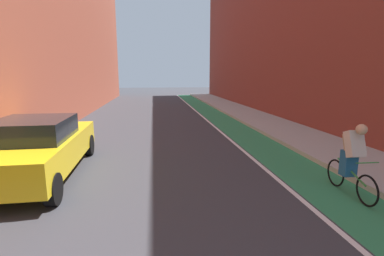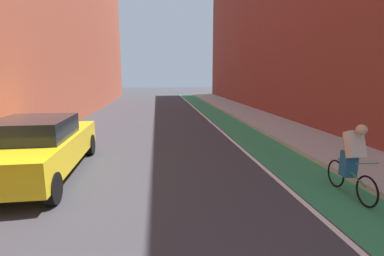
{
  "view_description": "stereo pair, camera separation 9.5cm",
  "coord_description": "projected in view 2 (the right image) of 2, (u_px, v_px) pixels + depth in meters",
  "views": [
    {
      "loc": [
        -0.36,
        3.42,
        2.57
      ],
      "look_at": [
        0.66,
        10.98,
        1.15
      ],
      "focal_mm": 26.53,
      "sensor_mm": 36.0,
      "label": 1
    },
    {
      "loc": [
        -0.27,
        3.4,
        2.57
      ],
      "look_at": [
        0.66,
        10.98,
        1.15
      ],
      "focal_mm": 26.53,
      "sensor_mm": 36.0,
      "label": 2
    }
  ],
  "objects": [
    {
      "name": "ground_plane",
      "position": [
        163.0,
        128.0,
        13.98
      ],
      "size": [
        93.32,
        93.32,
        0.0
      ],
      "primitive_type": "plane",
      "color": "#38383D"
    },
    {
      "name": "bike_lane_paint",
      "position": [
        225.0,
        120.0,
        16.35
      ],
      "size": [
        1.6,
        42.42,
        0.0
      ],
      "primitive_type": "cube",
      "color": "#2D8451",
      "rests_on": "ground"
    },
    {
      "name": "lane_divider_stripe",
      "position": [
        209.0,
        121.0,
        16.25
      ],
      "size": [
        0.12,
        42.42,
        0.0
      ],
      "primitive_type": "cube",
      "color": "white",
      "rests_on": "ground"
    },
    {
      "name": "sidewalk_right",
      "position": [
        260.0,
        119.0,
        16.59
      ],
      "size": [
        2.58,
        42.42,
        0.14
      ],
      "primitive_type": "cube",
      "color": "#A8A59E",
      "rests_on": "ground"
    },
    {
      "name": "building_facade_right",
      "position": [
        291.0,
        12.0,
        17.67
      ],
      "size": [
        2.4,
        38.42,
        12.83
      ],
      "primitive_type": "cube",
      "color": "brown",
      "rests_on": "ground"
    },
    {
      "name": "parked_sedan_yellow_cab",
      "position": [
        38.0,
        146.0,
        7.22
      ],
      "size": [
        2.06,
        4.83,
        1.53
      ],
      "color": "yellow",
      "rests_on": "ground"
    },
    {
      "name": "cyclist_mid",
      "position": [
        352.0,
        158.0,
        6.01
      ],
      "size": [
        0.48,
        1.69,
        1.6
      ],
      "color": "black",
      "rests_on": "ground"
    }
  ]
}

